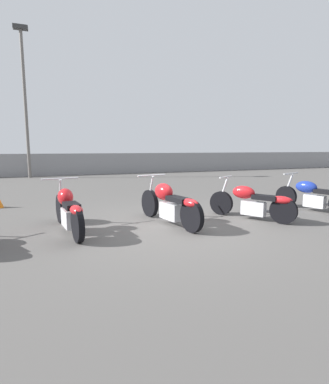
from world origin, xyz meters
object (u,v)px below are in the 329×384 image
object	(u,v)px
light_pole_left	(24,91)
motorcycle_slot_4	(314,195)
motorcycle_slot_2	(169,203)
motorcycle_slot_1	(68,210)
motorcycle_slot_3	(253,202)

from	to	relation	value
light_pole_left	motorcycle_slot_4	xyz separation A→B (m)	(7.22, -11.97, -4.13)
motorcycle_slot_4	motorcycle_slot_2	bearing A→B (deg)	160.48
motorcycle_slot_1	motorcycle_slot_4	distance (m)	5.91
motorcycle_slot_2	motorcycle_slot_3	bearing A→B (deg)	-20.17
motorcycle_slot_2	motorcycle_slot_4	world-z (taller)	motorcycle_slot_2
motorcycle_slot_2	motorcycle_slot_4	bearing A→B (deg)	-12.91
motorcycle_slot_2	motorcycle_slot_1	bearing A→B (deg)	164.95
motorcycle_slot_1	motorcycle_slot_2	xyz separation A→B (m)	(2.01, -0.12, 0.03)
motorcycle_slot_3	motorcycle_slot_4	world-z (taller)	same
motorcycle_slot_2	motorcycle_slot_4	distance (m)	3.90
light_pole_left	motorcycle_slot_1	xyz separation A→B (m)	(1.31, -11.77, -4.11)
light_pole_left	motorcycle_slot_3	world-z (taller)	light_pole_left
light_pole_left	motorcycle_slot_2	distance (m)	13.00
motorcycle_slot_1	motorcycle_slot_4	xyz separation A→B (m)	(5.91, -0.20, -0.02)
light_pole_left	motorcycle_slot_4	size ratio (longest dim) A/B	4.08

